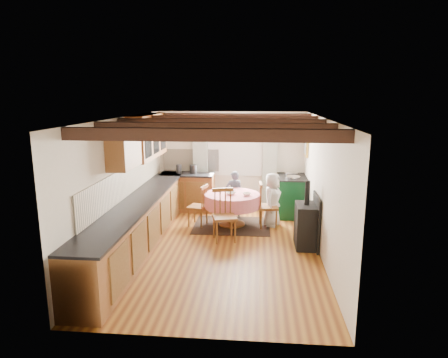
# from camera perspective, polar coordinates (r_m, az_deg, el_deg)

# --- Properties ---
(floor) EXTENTS (3.60, 5.50, 0.00)m
(floor) POSITION_cam_1_polar(r_m,az_deg,el_deg) (7.39, -0.56, -10.07)
(floor) COLOR #A36B23
(floor) RESTS_ON ground
(ceiling) EXTENTS (3.60, 5.50, 0.00)m
(ceiling) POSITION_cam_1_polar(r_m,az_deg,el_deg) (6.85, -0.60, 8.85)
(ceiling) COLOR white
(ceiling) RESTS_ON ground
(wall_back) EXTENTS (3.60, 0.00, 2.40)m
(wall_back) POSITION_cam_1_polar(r_m,az_deg,el_deg) (9.71, 1.02, 2.70)
(wall_back) COLOR silver
(wall_back) RESTS_ON ground
(wall_front) EXTENTS (3.60, 0.00, 2.40)m
(wall_front) POSITION_cam_1_polar(r_m,az_deg,el_deg) (4.41, -4.14, -9.07)
(wall_front) COLOR silver
(wall_front) RESTS_ON ground
(wall_left) EXTENTS (0.00, 5.50, 2.40)m
(wall_left) POSITION_cam_1_polar(r_m,az_deg,el_deg) (7.42, -14.55, -0.66)
(wall_left) COLOR silver
(wall_left) RESTS_ON ground
(wall_right) EXTENTS (0.00, 5.50, 2.40)m
(wall_right) POSITION_cam_1_polar(r_m,az_deg,el_deg) (7.08, 14.08, -1.23)
(wall_right) COLOR silver
(wall_right) RESTS_ON ground
(beam_a) EXTENTS (3.60, 0.16, 0.16)m
(beam_a) POSITION_cam_1_polar(r_m,az_deg,el_deg) (4.88, -2.93, 6.43)
(beam_a) COLOR #341C13
(beam_a) RESTS_ON ceiling
(beam_b) EXTENTS (3.60, 0.16, 0.16)m
(beam_b) POSITION_cam_1_polar(r_m,az_deg,el_deg) (5.87, -1.57, 7.41)
(beam_b) COLOR #341C13
(beam_b) RESTS_ON ceiling
(beam_c) EXTENTS (3.60, 0.16, 0.16)m
(beam_c) POSITION_cam_1_polar(r_m,az_deg,el_deg) (6.86, -0.60, 8.10)
(beam_c) COLOR #341C13
(beam_c) RESTS_ON ceiling
(beam_d) EXTENTS (3.60, 0.16, 0.16)m
(beam_d) POSITION_cam_1_polar(r_m,az_deg,el_deg) (7.85, 0.13, 8.61)
(beam_d) COLOR #341C13
(beam_d) RESTS_ON ceiling
(beam_e) EXTENTS (3.60, 0.16, 0.16)m
(beam_e) POSITION_cam_1_polar(r_m,az_deg,el_deg) (8.85, 0.70, 9.01)
(beam_e) COLOR #341C13
(beam_e) RESTS_ON ceiling
(splash_left) EXTENTS (0.02, 4.50, 0.55)m
(splash_left) POSITION_cam_1_polar(r_m,az_deg,el_deg) (7.69, -13.67, -0.17)
(splash_left) COLOR beige
(splash_left) RESTS_ON wall_left
(splash_back) EXTENTS (1.40, 0.02, 0.55)m
(splash_back) POSITION_cam_1_polar(r_m,az_deg,el_deg) (9.81, -4.83, 2.76)
(splash_back) COLOR beige
(splash_back) RESTS_ON wall_back
(base_cabinet_left) EXTENTS (0.60, 5.30, 0.88)m
(base_cabinet_left) POSITION_cam_1_polar(r_m,az_deg,el_deg) (7.53, -12.08, -6.36)
(base_cabinet_left) COLOR brown
(base_cabinet_left) RESTS_ON floor
(base_cabinet_back) EXTENTS (1.30, 0.60, 0.88)m
(base_cabinet_back) POSITION_cam_1_polar(r_m,az_deg,el_deg) (9.71, -5.32, -1.94)
(base_cabinet_back) COLOR brown
(base_cabinet_back) RESTS_ON floor
(worktop_left) EXTENTS (0.64, 5.30, 0.04)m
(worktop_left) POSITION_cam_1_polar(r_m,az_deg,el_deg) (7.39, -12.09, -2.98)
(worktop_left) COLOR black
(worktop_left) RESTS_ON base_cabinet_left
(worktop_back) EXTENTS (1.30, 0.64, 0.04)m
(worktop_back) POSITION_cam_1_polar(r_m,az_deg,el_deg) (9.59, -5.40, 0.70)
(worktop_back) COLOR black
(worktop_back) RESTS_ON base_cabinet_back
(wall_cabinet_glass) EXTENTS (0.34, 1.80, 0.90)m
(wall_cabinet_glass) POSITION_cam_1_polar(r_m,az_deg,el_deg) (8.38, -10.99, 6.14)
(wall_cabinet_glass) COLOR brown
(wall_cabinet_glass) RESTS_ON wall_left
(wall_cabinet_solid) EXTENTS (0.34, 0.90, 0.70)m
(wall_cabinet_solid) POSITION_cam_1_polar(r_m,az_deg,el_deg) (6.96, -14.35, 4.39)
(wall_cabinet_solid) COLOR brown
(wall_cabinet_solid) RESTS_ON wall_left
(window_frame) EXTENTS (1.34, 0.03, 1.54)m
(window_frame) POSITION_cam_1_polar(r_m,az_deg,el_deg) (9.63, 1.62, 5.03)
(window_frame) COLOR white
(window_frame) RESTS_ON wall_back
(window_pane) EXTENTS (1.20, 0.01, 1.40)m
(window_pane) POSITION_cam_1_polar(r_m,az_deg,el_deg) (9.64, 1.62, 5.03)
(window_pane) COLOR white
(window_pane) RESTS_ON wall_back
(curtain_left) EXTENTS (0.35, 0.10, 2.10)m
(curtain_left) POSITION_cam_1_polar(r_m,az_deg,el_deg) (9.71, -3.44, 2.08)
(curtain_left) COLOR silver
(curtain_left) RESTS_ON wall_back
(curtain_right) EXTENTS (0.35, 0.10, 2.10)m
(curtain_right) POSITION_cam_1_polar(r_m,az_deg,el_deg) (9.61, 6.64, 1.92)
(curtain_right) COLOR silver
(curtain_right) RESTS_ON wall_back
(curtain_rod) EXTENTS (2.00, 0.03, 0.03)m
(curtain_rod) POSITION_cam_1_polar(r_m,az_deg,el_deg) (9.49, 1.61, 8.56)
(curtain_rod) COLOR black
(curtain_rod) RESTS_ON wall_back
(wall_picture) EXTENTS (0.04, 0.50, 0.60)m
(wall_picture) POSITION_cam_1_polar(r_m,az_deg,el_deg) (9.24, 11.89, 5.09)
(wall_picture) COLOR gold
(wall_picture) RESTS_ON wall_right
(wall_plate) EXTENTS (0.30, 0.02, 0.30)m
(wall_plate) POSITION_cam_1_polar(r_m,az_deg,el_deg) (9.60, 7.31, 5.51)
(wall_plate) COLOR silver
(wall_plate) RESTS_ON wall_back
(rug) EXTENTS (1.64, 1.27, 0.01)m
(rug) POSITION_cam_1_polar(r_m,az_deg,el_deg) (8.61, 1.16, -6.75)
(rug) COLOR black
(rug) RESTS_ON floor
(dining_table) EXTENTS (1.19, 1.19, 0.72)m
(dining_table) POSITION_cam_1_polar(r_m,az_deg,el_deg) (8.50, 1.17, -4.51)
(dining_table) COLOR pink
(dining_table) RESTS_ON floor
(chair_near) EXTENTS (0.54, 0.56, 1.02)m
(chair_near) POSITION_cam_1_polar(r_m,az_deg,el_deg) (7.62, 0.06, -5.30)
(chair_near) COLOR brown
(chair_near) RESTS_ON floor
(chair_left) EXTENTS (0.49, 0.48, 0.90)m
(chair_left) POSITION_cam_1_polar(r_m,az_deg,el_deg) (8.53, -3.85, -3.82)
(chair_left) COLOR brown
(chair_left) RESTS_ON floor
(chair_right) EXTENTS (0.47, 0.45, 0.98)m
(chair_right) POSITION_cam_1_polar(r_m,az_deg,el_deg) (8.42, 6.45, -3.81)
(chair_right) COLOR brown
(chair_right) RESTS_ON floor
(aga_range) EXTENTS (0.67, 1.03, 0.95)m
(aga_range) POSITION_cam_1_polar(r_m,az_deg,el_deg) (9.40, 9.77, -2.32)
(aga_range) COLOR #0B3318
(aga_range) RESTS_ON floor
(cast_iron_stove) EXTENTS (0.38, 0.63, 1.27)m
(cast_iron_stove) POSITION_cam_1_polar(r_m,az_deg,el_deg) (7.44, 11.88, -5.01)
(cast_iron_stove) COLOR black
(cast_iron_stove) RESTS_ON floor
(child_far) EXTENTS (0.43, 0.31, 1.09)m
(child_far) POSITION_cam_1_polar(r_m,az_deg,el_deg) (9.10, 1.51, -2.18)
(child_far) COLOR #39424E
(child_far) RESTS_ON floor
(child_right) EXTENTS (0.53, 0.66, 1.17)m
(child_right) POSITION_cam_1_polar(r_m,az_deg,el_deg) (8.51, 7.02, -3.00)
(child_right) COLOR silver
(child_right) RESTS_ON floor
(bowl_a) EXTENTS (0.29, 0.29, 0.05)m
(bowl_a) POSITION_cam_1_polar(r_m,az_deg,el_deg) (8.34, 0.98, -2.11)
(bowl_a) COLOR silver
(bowl_a) RESTS_ON dining_table
(bowl_b) EXTENTS (0.25, 0.25, 0.06)m
(bowl_b) POSITION_cam_1_polar(r_m,az_deg,el_deg) (8.27, 3.33, -2.23)
(bowl_b) COLOR silver
(bowl_b) RESTS_ON dining_table
(cup) EXTENTS (0.12, 0.12, 0.08)m
(cup) POSITION_cam_1_polar(r_m,az_deg,el_deg) (8.42, 1.25, -1.85)
(cup) COLOR silver
(cup) RESTS_ON dining_table
(canister_tall) EXTENTS (0.13, 0.13, 0.22)m
(canister_tall) POSITION_cam_1_polar(r_m,az_deg,el_deg) (9.57, -6.58, 1.44)
(canister_tall) COLOR #262628
(canister_tall) RESTS_ON worktop_back
(canister_wide) EXTENTS (0.18, 0.18, 0.20)m
(canister_wide) POSITION_cam_1_polar(r_m,az_deg,el_deg) (9.58, -4.46, 1.45)
(canister_wide) COLOR #262628
(canister_wide) RESTS_ON worktop_back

